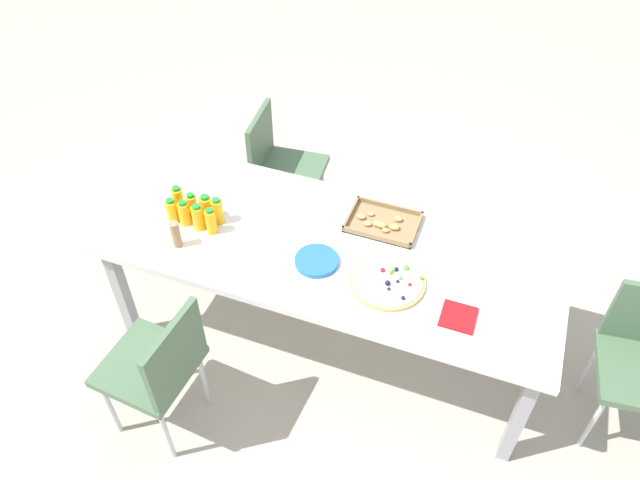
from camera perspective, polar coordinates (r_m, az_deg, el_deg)
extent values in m
plane|color=#B2A899|center=(3.54, 0.75, -8.91)|extent=(12.00, 12.00, 0.00)
cube|color=silver|center=(2.98, 0.88, -0.72)|extent=(2.23, 0.88, 0.04)
cube|color=#99999E|center=(3.44, -17.78, -4.68)|extent=(0.06, 0.06, 0.70)
cube|color=#99999E|center=(3.00, 17.86, -15.35)|extent=(0.06, 0.06, 0.70)
cube|color=#99999E|center=(3.83, -12.01, 2.91)|extent=(0.06, 0.06, 0.70)
cube|color=#99999E|center=(3.44, 19.43, -5.32)|extent=(0.06, 0.06, 0.70)
cube|color=#4C6B4C|center=(3.86, -2.73, 6.34)|extent=(0.44, 0.44, 0.04)
cube|color=#4C6B4C|center=(3.80, -5.53, 9.02)|extent=(0.07, 0.38, 0.38)
cylinder|color=silver|center=(4.10, 0.19, 4.66)|extent=(0.02, 0.02, 0.41)
cylinder|color=silver|center=(3.87, -1.04, 1.70)|extent=(0.02, 0.02, 0.41)
cylinder|color=silver|center=(4.17, -4.08, 5.39)|extent=(0.02, 0.02, 0.41)
cylinder|color=silver|center=(3.95, -5.52, 2.52)|extent=(0.02, 0.02, 0.41)
cylinder|color=silver|center=(3.27, 23.74, -15.29)|extent=(0.02, 0.02, 0.41)
cylinder|color=silver|center=(3.45, 23.46, -10.75)|extent=(0.02, 0.02, 0.41)
cube|color=#4C6B4C|center=(2.99, -15.51, -11.12)|extent=(0.43, 0.43, 0.04)
cube|color=#4C6B4C|center=(2.76, -13.16, -10.40)|extent=(0.06, 0.38, 0.38)
cylinder|color=silver|center=(3.22, -18.70, -14.51)|extent=(0.02, 0.02, 0.41)
cylinder|color=silver|center=(3.32, -15.32, -10.40)|extent=(0.02, 0.02, 0.41)
cylinder|color=silver|center=(3.07, -13.92, -17.03)|extent=(0.02, 0.02, 0.41)
cylinder|color=silver|center=(3.19, -10.62, -12.59)|extent=(0.02, 0.02, 0.41)
cylinder|color=#F9AE14|center=(3.14, -13.48, 2.58)|extent=(0.06, 0.06, 0.12)
cylinder|color=#1E8C33|center=(3.09, -13.69, 3.53)|extent=(0.04, 0.04, 0.02)
cylinder|color=#FAAB14|center=(3.11, -12.41, 2.36)|extent=(0.06, 0.06, 0.13)
cylinder|color=#1E8C33|center=(3.06, -12.61, 3.34)|extent=(0.04, 0.04, 0.02)
cylinder|color=#F9AE14|center=(3.07, -11.17, 2.01)|extent=(0.06, 0.06, 0.13)
cylinder|color=#1E8C33|center=(3.02, -11.36, 3.03)|extent=(0.04, 0.04, 0.02)
cylinder|color=#FAAC14|center=(3.04, -10.02, 1.66)|extent=(0.05, 0.05, 0.13)
cylinder|color=#1E8C33|center=(2.99, -10.19, 2.68)|extent=(0.03, 0.03, 0.02)
cylinder|color=#F9AE14|center=(3.19, -12.94, 3.61)|extent=(0.06, 0.06, 0.13)
cylinder|color=#1E8C33|center=(3.14, -13.16, 4.64)|extent=(0.04, 0.04, 0.02)
cylinder|color=#FAAD14|center=(3.15, -11.73, 3.11)|extent=(0.05, 0.05, 0.12)
cylinder|color=#1E8C33|center=(3.11, -11.90, 4.04)|extent=(0.03, 0.03, 0.02)
cylinder|color=#F9AD14|center=(3.12, -10.46, 2.92)|extent=(0.06, 0.06, 0.13)
cylinder|color=#1E8C33|center=(3.07, -10.63, 3.89)|extent=(0.04, 0.04, 0.02)
cylinder|color=#F9AE14|center=(3.08, -9.44, 2.59)|extent=(0.06, 0.06, 0.13)
cylinder|color=#1E8C33|center=(3.03, -9.61, 3.64)|extent=(0.04, 0.04, 0.02)
cylinder|color=tan|center=(2.82, 6.25, -3.83)|extent=(0.34, 0.34, 0.02)
cylinder|color=white|center=(2.81, 6.27, -3.67)|extent=(0.32, 0.32, 0.01)
sphere|color=#66B238|center=(2.81, 7.41, -3.49)|extent=(0.02, 0.02, 0.02)
sphere|color=#1E1947|center=(2.84, 7.05, -2.70)|extent=(0.02, 0.02, 0.02)
sphere|color=#66B238|center=(2.85, 7.94, -2.53)|extent=(0.03, 0.03, 0.03)
sphere|color=#66B238|center=(2.82, 9.28, -3.46)|extent=(0.02, 0.02, 0.02)
sphere|color=red|center=(2.79, 8.28, -4.08)|extent=(0.02, 0.02, 0.02)
sphere|color=#1E1947|center=(2.73, 7.67, -5.32)|extent=(0.02, 0.02, 0.02)
sphere|color=#66B238|center=(2.84, 6.83, -2.71)|extent=(0.02, 0.02, 0.02)
sphere|color=#1E1947|center=(2.78, 6.25, -3.96)|extent=(0.03, 0.03, 0.03)
sphere|color=red|center=(2.83, 5.80, -2.77)|extent=(0.02, 0.02, 0.02)
sphere|color=#66B238|center=(2.82, 6.54, -2.96)|extent=(0.02, 0.02, 0.02)
sphere|color=#1E1947|center=(2.76, 6.36, -4.50)|extent=(0.02, 0.02, 0.02)
sphere|color=#1E1947|center=(2.79, 7.18, -3.80)|extent=(0.02, 0.02, 0.02)
cube|color=olive|center=(3.09, 5.82, 1.50)|extent=(0.35, 0.25, 0.01)
cube|color=olive|center=(2.99, 5.20, 0.23)|extent=(0.35, 0.01, 0.03)
cube|color=olive|center=(3.16, 6.44, 3.06)|extent=(0.35, 0.01, 0.03)
cube|color=olive|center=(3.11, 2.85, 2.44)|extent=(0.01, 0.25, 0.03)
cube|color=olive|center=(3.05, 8.88, 0.91)|extent=(0.01, 0.25, 0.03)
ellipsoid|color=tan|center=(3.11, 4.71, 2.41)|extent=(0.03, 0.02, 0.02)
ellipsoid|color=tan|center=(3.05, 5.70, 1.38)|extent=(0.05, 0.04, 0.03)
ellipsoid|color=tan|center=(3.05, 6.89, 1.19)|extent=(0.05, 0.03, 0.03)
ellipsoid|color=tan|center=(3.09, 3.83, 2.17)|extent=(0.05, 0.03, 0.03)
ellipsoid|color=tan|center=(3.10, 7.22, 1.95)|extent=(0.04, 0.03, 0.03)
ellipsoid|color=tan|center=(3.06, 5.31, 1.50)|extent=(0.04, 0.03, 0.03)
ellipsoid|color=tan|center=(3.06, 4.41, 1.49)|extent=(0.04, 0.03, 0.02)
ellipsoid|color=tan|center=(3.03, 6.07, 0.90)|extent=(0.04, 0.03, 0.02)
cylinder|color=blue|center=(2.89, -0.31, -2.07)|extent=(0.21, 0.21, 0.00)
cylinder|color=blue|center=(2.88, -0.31, -2.00)|extent=(0.21, 0.21, 0.00)
cylinder|color=blue|center=(2.88, -0.31, -1.94)|extent=(0.21, 0.21, 0.00)
cylinder|color=blue|center=(2.88, -0.31, -1.87)|extent=(0.21, 0.21, 0.00)
cylinder|color=blue|center=(2.87, -0.31, -1.80)|extent=(0.21, 0.21, 0.00)
cube|color=red|center=(2.74, 12.63, -6.93)|extent=(0.15, 0.15, 0.01)
cylinder|color=#9E7A56|center=(3.00, -13.15, 0.50)|extent=(0.04, 0.04, 0.15)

